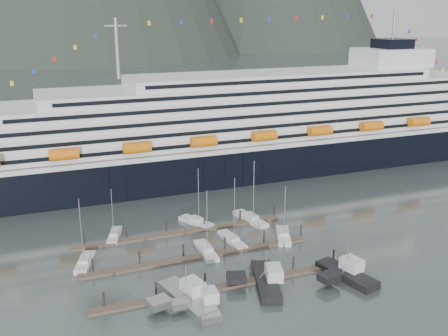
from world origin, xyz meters
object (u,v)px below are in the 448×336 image
(sailboat_h, at_px, (283,236))
(sailboat_f, at_px, (196,222))
(cruise_ship, at_px, (252,133))
(sailboat_a, at_px, (85,263))
(sailboat_g, at_px, (250,219))
(trawler_b, at_px, (203,303))
(sailboat_c, at_px, (206,251))
(sailboat_d, at_px, (232,240))
(trawler_c, at_px, (265,280))
(sailboat_e, at_px, (115,236))
(trawler_d, at_px, (346,274))
(trawler_a, at_px, (185,297))

(sailboat_h, bearing_deg, sailboat_f, 70.44)
(cruise_ship, distance_m, sailboat_a, 74.52)
(sailboat_g, relative_size, trawler_b, 1.49)
(sailboat_g, bearing_deg, sailboat_h, -176.16)
(cruise_ship, distance_m, sailboat_g, 43.34)
(sailboat_c, bearing_deg, sailboat_h, -85.00)
(sailboat_d, bearing_deg, trawler_c, 171.81)
(sailboat_e, bearing_deg, trawler_d, -114.67)
(sailboat_c, relative_size, sailboat_g, 0.92)
(trawler_a, distance_m, trawler_b, 3.57)
(cruise_ship, xyz_separation_m, trawler_c, (-27.36, -66.64, -11.12))
(sailboat_c, distance_m, trawler_a, 19.37)
(cruise_ship, distance_m, trawler_c, 72.89)
(sailboat_a, bearing_deg, trawler_d, -98.84)
(sailboat_h, distance_m, trawler_a, 33.22)
(sailboat_f, xyz_separation_m, sailboat_g, (12.65, -3.02, 0.01))
(cruise_ship, relative_size, sailboat_f, 14.72)
(cruise_ship, relative_size, trawler_d, 15.84)
(trawler_a, relative_size, trawler_d, 1.08)
(sailboat_c, xyz_separation_m, sailboat_f, (2.99, 15.39, 0.00))
(sailboat_h, relative_size, trawler_c, 0.86)
(sailboat_g, xyz_separation_m, sailboat_h, (2.82, -11.49, -0.01))
(sailboat_c, bearing_deg, sailboat_d, -64.77)
(sailboat_c, bearing_deg, trawler_c, -158.58)
(sailboat_d, relative_size, sailboat_g, 0.97)
(trawler_b, bearing_deg, trawler_c, -72.19)
(trawler_b, bearing_deg, trawler_a, 41.59)
(sailboat_d, xyz_separation_m, trawler_b, (-14.57, -22.60, 0.45))
(sailboat_d, relative_size, trawler_b, 1.45)
(trawler_a, height_order, trawler_b, trawler_a)
(sailboat_h, xyz_separation_m, trawler_d, (2.41, -20.53, 0.52))
(sailboat_g, relative_size, trawler_c, 1.06)
(sailboat_e, xyz_separation_m, sailboat_h, (34.68, -13.92, 0.03))
(sailboat_c, bearing_deg, sailboat_a, 83.25)
(sailboat_h, distance_m, trawler_d, 20.68)
(sailboat_e, bearing_deg, sailboat_d, -98.64)
(trawler_a, bearing_deg, sailboat_a, 20.74)
(trawler_b, height_order, trawler_c, trawler_c)
(trawler_c, relative_size, trawler_d, 1.11)
(sailboat_c, xyz_separation_m, trawler_d, (20.86, -19.64, 0.52))
(sailboat_d, xyz_separation_m, sailboat_e, (-23.31, 11.80, -0.03))
(sailboat_e, relative_size, trawler_b, 1.13)
(sailboat_c, bearing_deg, trawler_b, 161.34)
(cruise_ship, relative_size, trawler_a, 14.64)
(sailboat_d, xyz_separation_m, sailboat_h, (11.37, -2.12, 0.00))
(sailboat_a, bearing_deg, sailboat_f, -48.00)
(sailboat_d, bearing_deg, trawler_d, -152.68)
(trawler_d, bearing_deg, sailboat_a, 47.73)
(sailboat_d, height_order, trawler_d, sailboat_d)
(sailboat_a, height_order, sailboat_h, sailboat_a)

